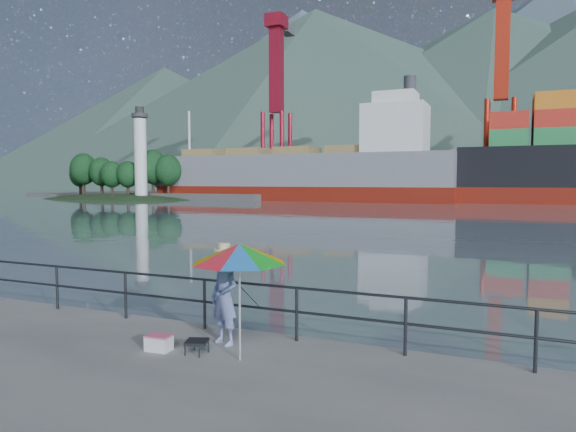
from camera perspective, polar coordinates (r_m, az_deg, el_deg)
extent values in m
cube|color=slate|center=(137.14, 20.56, 2.50)|extent=(500.00, 280.00, 0.00)
cube|color=#514F4C|center=(100.05, 25.26, 1.91)|extent=(200.00, 40.00, 0.40)
cylinder|color=#2D3033|center=(11.03, -13.70, -6.49)|extent=(22.00, 0.05, 0.05)
cylinder|color=#2D3033|center=(11.12, -13.66, -8.77)|extent=(22.00, 0.05, 0.05)
cube|color=#2D3033|center=(11.13, -13.65, -9.02)|extent=(22.00, 0.06, 1.00)
cone|color=#385147|center=(246.71, -13.50, 9.59)|extent=(228.80, 228.80, 55.00)
cone|color=#385147|center=(223.33, 3.02, 12.88)|extent=(312.00, 312.00, 75.00)
cone|color=#385147|center=(214.31, 21.78, 12.04)|extent=(282.88, 282.88, 68.00)
ellipsoid|color=#263F1E|center=(92.47, -18.47, 1.94)|extent=(48.00, 26.40, 8.40)
cylinder|color=white|center=(87.83, -16.07, 6.14)|extent=(2.00, 2.00, 13.00)
cylinder|color=#2D2D2D|center=(88.45, -16.16, 11.00)|extent=(1.80, 1.80, 2.00)
cube|color=orange|center=(99.01, 25.35, 4.15)|extent=(6.00, 2.40, 7.80)
cube|color=orange|center=(99.45, 29.10, 4.02)|extent=(6.00, 2.40, 7.80)
cube|color=yellow|center=(102.01, 25.29, 4.13)|extent=(6.00, 2.40, 7.80)
cube|color=orange|center=(102.44, 28.93, 4.01)|extent=(6.00, 2.40, 7.80)
cube|color=yellow|center=(105.01, 25.21, 3.41)|extent=(6.00, 2.40, 5.20)
imported|color=#203796|center=(9.50, -7.07, -8.98)|extent=(0.73, 0.60, 1.71)
cylinder|color=white|center=(8.63, -5.39, -10.04)|extent=(0.04, 0.04, 1.79)
cone|color=red|center=(8.46, -5.43, -4.16)|extent=(1.79, 1.79, 0.33)
cube|color=black|center=(9.20, -10.11, -13.59)|extent=(0.46, 0.46, 0.05)
cube|color=#2D3033|center=(9.24, -10.10, -14.30)|extent=(0.31, 0.31, 0.19)
cube|color=silver|center=(9.54, -14.16, -13.57)|extent=(0.45, 0.31, 0.25)
cylinder|color=black|center=(10.57, -5.46, -12.42)|extent=(0.03, 1.80, 1.27)
cube|color=maroon|center=(82.29, 1.05, 2.44)|extent=(48.70, 8.43, 2.50)
cube|color=slate|center=(82.27, 1.06, 5.05)|extent=(48.70, 8.43, 5.00)
cube|color=silver|center=(78.08, 11.86, 9.44)|extent=(9.00, 7.08, 7.00)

